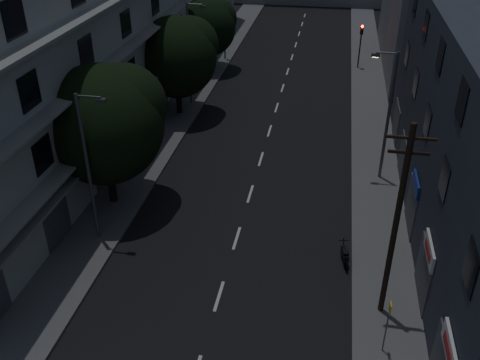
% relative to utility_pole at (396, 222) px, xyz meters
% --- Properties ---
extents(ground, '(160.00, 160.00, 0.00)m').
position_rel_utility_pole_xyz_m(ground, '(-7.24, 18.22, -4.87)').
color(ground, black).
rests_on(ground, ground).
extents(sidewalk_left, '(3.00, 90.00, 0.15)m').
position_rel_utility_pole_xyz_m(sidewalk_left, '(-14.74, 18.22, -4.79)').
color(sidewalk_left, '#565659').
rests_on(sidewalk_left, ground).
extents(sidewalk_right, '(3.00, 90.00, 0.15)m').
position_rel_utility_pole_xyz_m(sidewalk_right, '(0.26, 18.22, -4.79)').
color(sidewalk_right, '#565659').
rests_on(sidewalk_right, ground).
extents(lane_markings, '(0.15, 60.50, 0.01)m').
position_rel_utility_pole_xyz_m(lane_markings, '(-7.24, 24.47, -4.86)').
color(lane_markings, beige).
rests_on(lane_markings, ground).
extents(building_left, '(7.00, 36.00, 14.00)m').
position_rel_utility_pole_xyz_m(building_left, '(-19.21, 11.22, 2.13)').
color(building_left, '#ABABA6').
rests_on(building_left, ground).
extents(tree_near, '(6.60, 6.60, 8.14)m').
position_rel_utility_pole_xyz_m(tree_near, '(-14.88, 6.47, 0.38)').
color(tree_near, black).
rests_on(tree_near, sidewalk_left).
extents(tree_mid, '(6.12, 6.12, 7.53)m').
position_rel_utility_pole_xyz_m(tree_mid, '(-14.60, 19.64, -0.01)').
color(tree_mid, black).
rests_on(tree_mid, sidewalk_left).
extents(tree_far, '(5.31, 5.31, 6.57)m').
position_rel_utility_pole_xyz_m(tree_far, '(-14.78, 30.45, -0.60)').
color(tree_far, black).
rests_on(tree_far, sidewalk_left).
extents(traffic_signal_far_right, '(0.28, 0.37, 4.10)m').
position_rel_utility_pole_xyz_m(traffic_signal_far_right, '(-0.63, 33.17, -1.77)').
color(traffic_signal_far_right, black).
rests_on(traffic_signal_far_right, sidewalk_right).
extents(traffic_signal_far_left, '(0.28, 0.37, 4.10)m').
position_rel_utility_pole_xyz_m(traffic_signal_far_left, '(-13.85, 33.60, -1.77)').
color(traffic_signal_far_left, black).
rests_on(traffic_signal_far_left, sidewalk_left).
extents(street_lamp_left_near, '(1.51, 0.25, 8.00)m').
position_rel_utility_pole_xyz_m(street_lamp_left_near, '(-14.27, 2.90, -0.27)').
color(street_lamp_left_near, '#57595E').
rests_on(street_lamp_left_near, sidewalk_left).
extents(street_lamp_right, '(1.51, 0.25, 8.00)m').
position_rel_utility_pole_xyz_m(street_lamp_right, '(0.36, 11.94, -0.27)').
color(street_lamp_right, '#54545B').
rests_on(street_lamp_right, sidewalk_right).
extents(street_lamp_left_far, '(1.51, 0.25, 8.00)m').
position_rel_utility_pole_xyz_m(street_lamp_left_far, '(-14.16, 21.82, -0.27)').
color(street_lamp_left_far, '#585B5F').
rests_on(street_lamp_left_far, sidewalk_left).
extents(utility_pole, '(1.80, 0.24, 9.00)m').
position_rel_utility_pole_xyz_m(utility_pole, '(0.00, 0.00, 0.00)').
color(utility_pole, black).
rests_on(utility_pole, sidewalk_right).
extents(bus_stop_sign, '(0.06, 0.35, 2.52)m').
position_rel_utility_pole_xyz_m(bus_stop_sign, '(-0.04, -2.34, -2.98)').
color(bus_stop_sign, '#595B60').
rests_on(bus_stop_sign, sidewalk_right).
extents(motorcycle, '(0.56, 1.71, 1.10)m').
position_rel_utility_pole_xyz_m(motorcycle, '(-1.61, 3.15, -4.43)').
color(motorcycle, black).
rests_on(motorcycle, ground).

